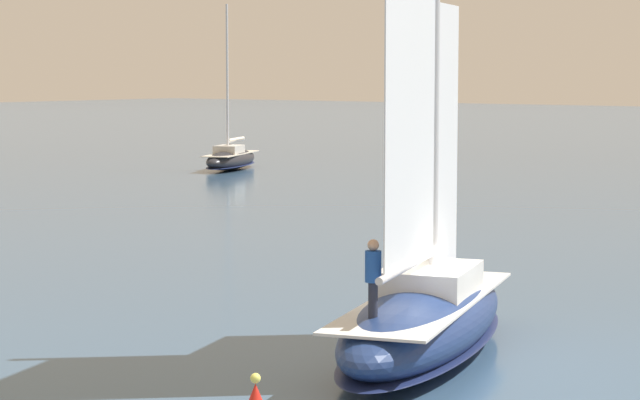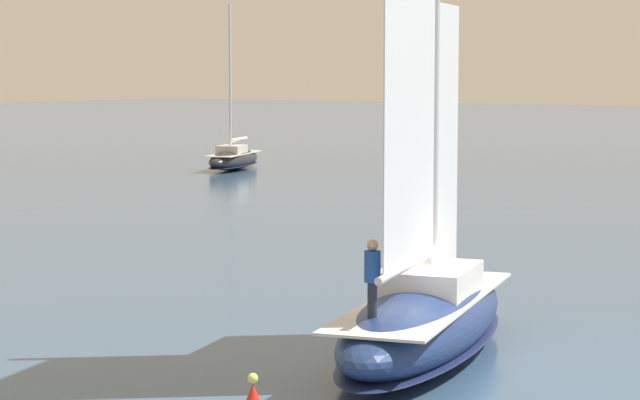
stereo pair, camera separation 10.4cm
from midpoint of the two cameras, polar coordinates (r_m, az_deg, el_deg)
The scene contains 3 objects.
ground_plane at distance 28.90m, azimuth 4.68°, elevation -7.18°, with size 400.00×400.00×0.00m, color #385675.
sailboat_main at distance 28.69m, azimuth 4.70°, elevation -5.07°, with size 10.32×5.68×13.66m.
sailboat_moored_near_marina at distance 83.52m, azimuth -4.14°, elevation 1.90°, with size 8.18×5.16×10.93m.
Camera 1 is at (-23.80, -15.05, 6.53)m, focal length 70.00 mm.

